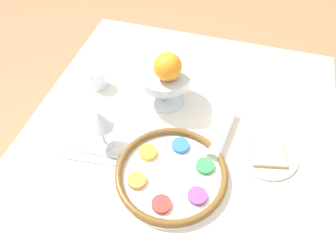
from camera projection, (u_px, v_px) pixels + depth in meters
The scene contains 11 objects.
ground_plane at pixel (169, 246), 1.50m from camera, with size 8.00×8.00×0.00m, color #99704C.
dining_table at pixel (169, 213), 1.23m from camera, with size 1.25×0.95×0.71m.
seder_plate at pixel (171, 173), 0.91m from camera, with size 0.31×0.31×0.03m.
wine_glass at pixel (99, 121), 0.91m from camera, with size 0.08×0.08×0.14m.
fruit_stand at pixel (165, 79), 1.04m from camera, with size 0.17×0.17×0.12m.
orange_fruit at pixel (168, 67), 0.96m from camera, with size 0.09×0.09×0.09m.
bread_plate at pixel (268, 154), 0.96m from camera, with size 0.18×0.18×0.02m.
napkin_roll at pixel (223, 133), 0.99m from camera, with size 0.20×0.06×0.04m.
cup_mid at pixel (97, 78), 1.12m from camera, with size 0.06×0.06×0.07m.
fork_left at pixel (87, 159), 0.95m from camera, with size 0.04×0.17×0.01m.
fork_right at pixel (92, 151), 0.97m from camera, with size 0.03×0.17×0.01m.
Camera 1 is at (-0.51, -0.14, 1.51)m, focal length 35.00 mm.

